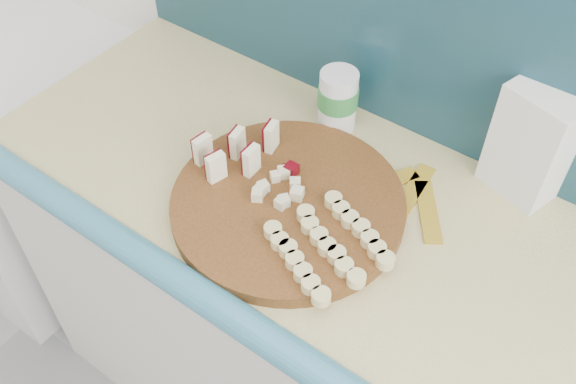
# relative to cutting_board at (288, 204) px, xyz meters

# --- Properties ---
(porcelain_fixture) EXTENTS (0.70, 0.72, 0.84)m
(porcelain_fixture) POSITION_rel_cutting_board_xyz_m (-1.11, 0.05, -0.52)
(porcelain_fixture) COLOR white
(porcelain_fixture) RESTS_ON ground
(cutting_board) EXTENTS (0.58, 0.58, 0.03)m
(cutting_board) POSITION_rel_cutting_board_xyz_m (0.00, 0.00, 0.00)
(cutting_board) COLOR #46260F
(cutting_board) RESTS_ON kitchen_counter
(apple_wedges) EXTENTS (0.13, 0.17, 0.06)m
(apple_wedges) POSITION_rel_cutting_board_xyz_m (-0.14, 0.02, 0.04)
(apple_wedges) COLOR #F9F3C7
(apple_wedges) RESTS_ON cutting_board
(apple_chunks) EXTENTS (0.06, 0.07, 0.02)m
(apple_chunks) POSITION_rel_cutting_board_xyz_m (-0.03, 0.01, 0.02)
(apple_chunks) COLOR beige
(apple_chunks) RESTS_ON cutting_board
(banana_slices) EXTENTS (0.23, 0.22, 0.02)m
(banana_slices) POSITION_rel_cutting_board_xyz_m (0.12, -0.05, 0.02)
(banana_slices) COLOR #DCC886
(banana_slices) RESTS_ON cutting_board
(flour_bag) EXTENTS (0.16, 0.13, 0.23)m
(flour_bag) POSITION_rel_cutting_board_xyz_m (0.33, 0.32, 0.10)
(flour_bag) COLOR white
(flour_bag) RESTS_ON kitchen_counter
(canister) EXTENTS (0.08, 0.08, 0.14)m
(canister) POSITION_rel_cutting_board_xyz_m (-0.06, 0.25, 0.06)
(canister) COLOR silver
(canister) RESTS_ON kitchen_counter
(banana_peel) EXTENTS (0.22, 0.18, 0.01)m
(banana_peel) POSITION_rel_cutting_board_xyz_m (0.17, 0.16, -0.01)
(banana_peel) COLOR gold
(banana_peel) RESTS_ON kitchen_counter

